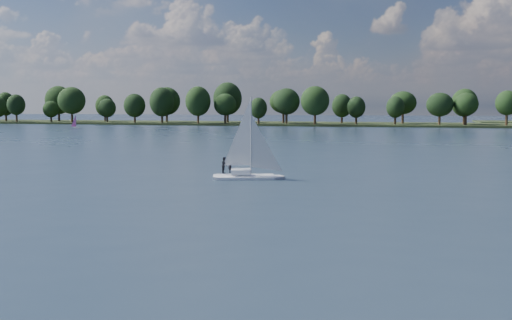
{
  "coord_description": "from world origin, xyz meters",
  "views": [
    {
      "loc": [
        15.54,
        -17.17,
        7.6
      ],
      "look_at": [
        2.51,
        34.83,
        2.5
      ],
      "focal_mm": 40.0,
      "sensor_mm": 36.0,
      "label": 1
    }
  ],
  "objects": [
    {
      "name": "sailboat",
      "position": [
        0.05,
        39.67,
        2.49
      ],
      "size": [
        7.04,
        3.75,
        8.92
      ],
      "rotation": [
        0.0,
        0.0,
        0.29
      ],
      "color": "white",
      "rests_on": "ground"
    },
    {
      "name": "treeline",
      "position": [
        -5.21,
        208.04,
        8.13
      ],
      "size": [
        562.28,
        73.88,
        18.38
      ],
      "color": "black",
      "rests_on": "ground"
    },
    {
      "name": "dinghy_pink",
      "position": [
        -91.53,
        156.94,
        1.16
      ],
      "size": [
        3.3,
        2.16,
        4.91
      ],
      "rotation": [
        0.0,
        0.0,
        0.34
      ],
      "color": "silver",
      "rests_on": "ground"
    },
    {
      "name": "ground",
      "position": [
        0.0,
        100.0,
        0.0
      ],
      "size": [
        700.0,
        700.0,
        0.0
      ],
      "primitive_type": "plane",
      "color": "#233342",
      "rests_on": "ground"
    },
    {
      "name": "far_shore",
      "position": [
        0.0,
        212.0,
        0.0
      ],
      "size": [
        660.0,
        40.0,
        1.5
      ],
      "primitive_type": "cube",
      "color": "black",
      "rests_on": "ground"
    }
  ]
}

